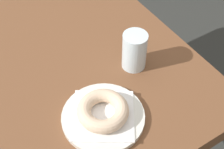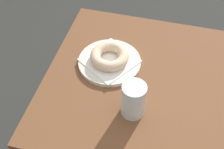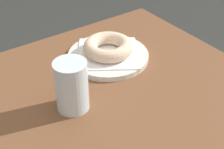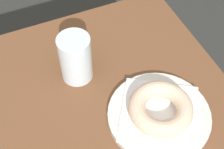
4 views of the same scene
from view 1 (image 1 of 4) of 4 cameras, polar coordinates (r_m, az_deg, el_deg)
ground_plane at (r=1.62m, az=-6.53°, el=-13.09°), size 6.00×6.00×0.00m
table at (r=1.08m, az=-9.57°, el=4.42°), size 1.11×0.60×0.77m
plate_sugar_ring at (r=0.76m, az=-1.60°, el=-7.63°), size 0.20×0.20×0.01m
napkin_sugar_ring at (r=0.76m, az=-1.61°, el=-7.28°), size 0.20×0.20×0.00m
donut_sugar_ring at (r=0.74m, az=-1.64°, el=-6.49°), size 0.12×0.12×0.03m
water_glass at (r=0.85m, az=4.05°, el=4.25°), size 0.07×0.07×0.11m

